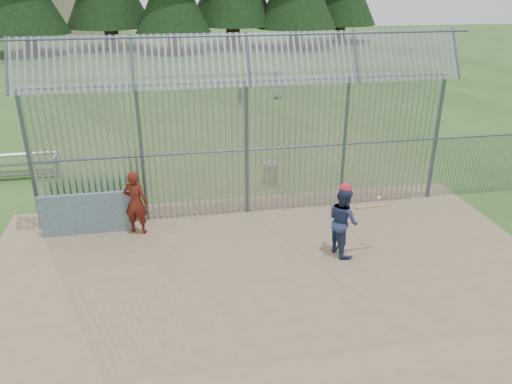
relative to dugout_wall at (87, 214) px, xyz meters
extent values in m
plane|color=#2D511E|center=(4.60, -2.90, -0.62)|extent=(120.00, 120.00, 0.00)
cube|color=#756047|center=(4.60, -3.40, -0.61)|extent=(14.00, 10.00, 0.02)
cube|color=#38566B|center=(0.00, 0.00, 0.00)|extent=(2.50, 0.12, 1.20)
imported|color=navy|center=(6.60, -2.30, 0.32)|extent=(0.87, 1.02, 1.83)
imported|color=maroon|center=(1.35, -0.19, 0.32)|extent=(0.78, 0.64, 1.84)
imported|color=slate|center=(8.86, 15.38, 0.27)|extent=(0.88, 0.58, 1.78)
imported|color=slate|center=(6.53, 14.40, -0.15)|extent=(0.58, 0.33, 0.94)
sphere|color=red|center=(6.60, -2.30, 1.21)|extent=(0.29, 0.29, 0.29)
cylinder|color=#AA7F4C|center=(7.30, -2.45, 0.74)|extent=(0.85, 0.12, 0.07)
sphere|color=#AA7F4C|center=(6.87, -2.45, 0.74)|extent=(0.09, 0.09, 0.09)
sphere|color=white|center=(7.55, -2.22, 0.86)|extent=(0.09, 0.09, 0.09)
cylinder|color=gray|center=(5.79, 2.74, -0.27)|extent=(0.52, 0.52, 0.70)
cylinder|color=#9EA0A5|center=(5.79, 2.74, 0.10)|extent=(0.56, 0.56, 0.05)
sphere|color=#9EA0A5|center=(5.79, 2.74, 0.15)|extent=(0.10, 0.10, 0.10)
cube|color=slate|center=(-3.11, 4.67, -0.42)|extent=(3.00, 0.25, 0.05)
cube|color=slate|center=(-3.11, 5.02, -0.17)|extent=(3.00, 0.25, 0.05)
cube|color=gray|center=(-3.11, 5.37, 0.08)|extent=(3.00, 0.25, 0.05)
cube|color=slate|center=(-1.71, 5.02, -0.27)|extent=(0.06, 0.90, 0.70)
cylinder|color=#47566B|center=(-1.40, 0.60, 1.38)|extent=(0.10, 0.10, 4.00)
cylinder|color=#47566B|center=(1.60, 0.60, 1.38)|extent=(0.10, 0.10, 4.00)
cylinder|color=#47566B|center=(4.60, 0.60, 1.38)|extent=(0.10, 0.10, 4.00)
cylinder|color=#47566B|center=(7.60, 0.60, 1.38)|extent=(0.10, 0.10, 4.00)
cylinder|color=#47566B|center=(10.60, 0.60, 1.38)|extent=(0.10, 0.10, 4.00)
cylinder|color=#47566B|center=(4.60, 0.60, 3.38)|extent=(12.00, 0.07, 0.07)
cylinder|color=#47566B|center=(4.60, 0.60, 1.38)|extent=(12.00, 0.06, 0.06)
cube|color=gray|center=(4.60, 0.60, 1.38)|extent=(12.00, 0.02, 4.00)
cube|color=gray|center=(4.60, 0.23, 4.03)|extent=(12.00, 0.77, 1.31)
cylinder|color=#47566B|center=(10.60, 0.60, 0.38)|extent=(0.08, 0.08, 2.00)
cylinder|color=#332319|center=(-9.40, 37.10, 0.91)|extent=(1.19, 1.19, 3.06)
cylinder|color=#332319|center=(-2.40, 40.10, 1.09)|extent=(1.33, 1.33, 3.42)
cylinder|color=#332319|center=(3.60, 36.10, 0.82)|extent=(1.12, 1.12, 2.88)
cylinder|color=#332319|center=(9.60, 39.10, 1.18)|extent=(1.40, 1.40, 3.60)
cylinder|color=#332319|center=(15.60, 37.10, 1.00)|extent=(1.26, 1.26, 3.24)
cylinder|color=#332319|center=(21.60, 41.10, 0.91)|extent=(1.19, 1.19, 3.06)
cube|color=#B2A58C|center=(-7.40, 55.10, 2.38)|extent=(8.00, 7.00, 6.00)
camera|label=1|loc=(2.36, -13.06, 6.08)|focal=35.00mm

